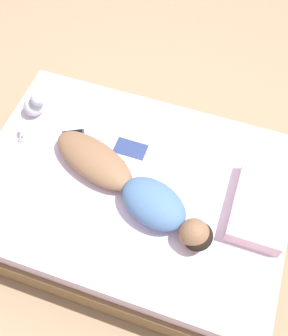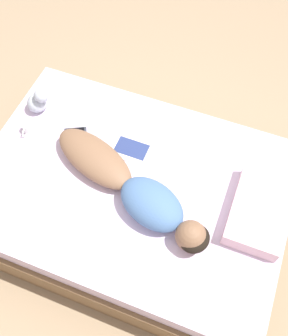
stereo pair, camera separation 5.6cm
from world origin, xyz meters
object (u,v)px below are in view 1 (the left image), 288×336
person (133,189)px  coffee_mug (25,132)px  cell_phone (73,134)px  open_magazine (135,138)px

person → coffee_mug: 0.91m
coffee_mug → cell_phone: (-0.11, 0.32, -0.03)m
coffee_mug → cell_phone: 0.34m
open_magazine → cell_phone: same height
open_magazine → cell_phone: 0.45m
person → coffee_mug: size_ratio=11.36×
person → open_magazine: 0.46m
cell_phone → coffee_mug: bearing=-98.2°
open_magazine → coffee_mug: (0.23, -0.75, 0.03)m
person → open_magazine: (-0.43, -0.14, -0.08)m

